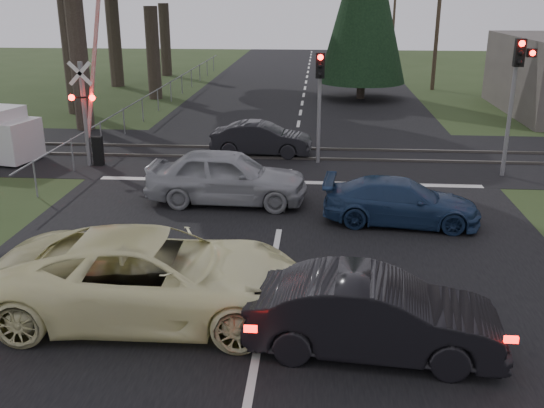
# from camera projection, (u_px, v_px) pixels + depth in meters

# --- Properties ---
(ground) EXTENTS (120.00, 120.00, 0.00)m
(ground) POSITION_uv_depth(u_px,v_px,m) (267.00, 295.00, 12.89)
(ground) COLOR #2A3B1A
(ground) RESTS_ON ground
(road) EXTENTS (14.00, 100.00, 0.01)m
(road) POSITION_uv_depth(u_px,v_px,m) (290.00, 168.00, 22.30)
(road) COLOR black
(road) RESTS_ON ground
(rail_corridor) EXTENTS (120.00, 8.00, 0.01)m
(rail_corridor) POSITION_uv_depth(u_px,v_px,m) (293.00, 154.00, 24.18)
(rail_corridor) COLOR black
(rail_corridor) RESTS_ON ground
(stop_line) EXTENTS (13.00, 0.35, 0.00)m
(stop_line) POSITION_uv_depth(u_px,v_px,m) (288.00, 182.00, 20.60)
(stop_line) COLOR silver
(stop_line) RESTS_ON ground
(rail_near) EXTENTS (120.00, 0.12, 0.10)m
(rail_near) POSITION_uv_depth(u_px,v_px,m) (292.00, 158.00, 23.41)
(rail_near) COLOR #59544C
(rail_near) RESTS_ON ground
(rail_far) EXTENTS (120.00, 0.12, 0.10)m
(rail_far) POSITION_uv_depth(u_px,v_px,m) (294.00, 148.00, 24.92)
(rail_far) COLOR #59544C
(rail_far) RESTS_ON ground
(crossing_signal) EXTENTS (1.62, 0.38, 6.96)m
(crossing_signal) POSITION_uv_depth(u_px,v_px,m) (91.00, 111.00, 21.96)
(crossing_signal) COLOR slate
(crossing_signal) RESTS_ON ground
(traffic_signal_right) EXTENTS (0.68, 0.48, 4.70)m
(traffic_signal_right) POSITION_uv_depth(u_px,v_px,m) (517.00, 81.00, 20.16)
(traffic_signal_right) COLOR slate
(traffic_signal_right) RESTS_ON ground
(traffic_signal_center) EXTENTS (0.32, 0.48, 4.10)m
(traffic_signal_center) POSITION_uv_depth(u_px,v_px,m) (320.00, 89.00, 21.94)
(traffic_signal_center) COLOR slate
(traffic_signal_center) RESTS_ON ground
(utility_pole_mid) EXTENTS (1.80, 0.26, 9.00)m
(utility_pole_mid) POSITION_uv_depth(u_px,v_px,m) (438.00, 16.00, 38.95)
(utility_pole_mid) COLOR #4C3D2D
(utility_pole_mid) RESTS_ON ground
(utility_pole_far) EXTENTS (1.80, 0.26, 9.00)m
(utility_pole_far) POSITION_uv_depth(u_px,v_px,m) (395.00, 7.00, 62.49)
(utility_pole_far) COLOR #4C3D2D
(utility_pole_far) RESTS_ON ground
(fence_left) EXTENTS (0.10, 36.00, 1.20)m
(fence_left) POSITION_uv_depth(u_px,v_px,m) (165.00, 106.00, 34.65)
(fence_left) COLOR slate
(fence_left) RESTS_ON ground
(cream_coupe) EXTENTS (6.24, 3.01, 1.71)m
(cream_coupe) POSITION_uv_depth(u_px,v_px,m) (154.00, 276.00, 11.82)
(cream_coupe) COLOR #EFEAAB
(cream_coupe) RESTS_ON ground
(dark_hatchback) EXTENTS (4.58, 1.94, 1.47)m
(dark_hatchback) POSITION_uv_depth(u_px,v_px,m) (373.00, 315.00, 10.64)
(dark_hatchback) COLOR black
(dark_hatchback) RESTS_ON ground
(silver_car) EXTENTS (4.92, 2.12, 1.65)m
(silver_car) POSITION_uv_depth(u_px,v_px,m) (227.00, 177.00, 18.37)
(silver_car) COLOR #93969B
(silver_car) RESTS_ON ground
(blue_sedan) EXTENTS (4.44, 2.14, 1.25)m
(blue_sedan) POSITION_uv_depth(u_px,v_px,m) (401.00, 202.00, 16.77)
(blue_sedan) COLOR navy
(blue_sedan) RESTS_ON ground
(dark_car_far) EXTENTS (4.00, 1.60, 1.29)m
(dark_car_far) POSITION_uv_depth(u_px,v_px,m) (262.00, 139.00, 23.91)
(dark_car_far) COLOR black
(dark_car_far) RESTS_ON ground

